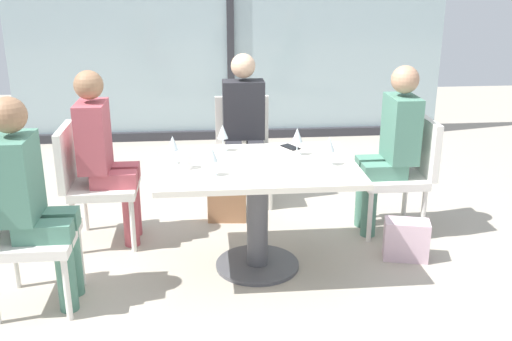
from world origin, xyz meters
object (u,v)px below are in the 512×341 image
object	(u,v)px
person_far_left	(103,150)
wine_glass_0	(223,132)
chair_far_left	(90,178)
wine_glass_3	(297,136)
person_far_right	(392,142)
person_near_window	(244,123)
coffee_cup	(186,161)
wine_glass_1	(329,145)
handbag_1	(227,203)
dining_table_main	(257,191)
chair_side_end	(15,228)
handbag_0	(406,240)
chair_near_window	(243,143)
wine_glass_4	(173,144)
cell_phone_on_table	(290,147)
wine_glass_2	(212,155)
person_side_end	(31,194)
chair_far_right	(404,168)

from	to	relation	value
person_far_left	wine_glass_0	world-z (taller)	person_far_left
chair_far_left	wine_glass_3	world-z (taller)	wine_glass_3
person_far_right	chair_far_left	bearing A→B (deg)	180.00
chair_far_left	person_near_window	bearing A→B (deg)	29.74
wine_glass_0	chair_far_left	bearing A→B (deg)	167.77
coffee_cup	wine_glass_1	bearing A→B (deg)	-1.20
chair_far_left	wine_glass_1	bearing A→B (deg)	-19.59
wine_glass_0	coffee_cup	distance (m)	0.43
wine_glass_3	handbag_1	size ratio (longest dim) A/B	0.62
dining_table_main	person_far_right	world-z (taller)	person_far_right
chair_side_end	wine_glass_0	distance (m)	1.42
dining_table_main	chair_side_end	xyz separation A→B (m)	(-1.43, -0.33, -0.05)
chair_far_left	handbag_0	distance (m)	2.26
coffee_cup	handbag_1	xyz separation A→B (m)	(0.28, 0.85, -0.64)
coffee_cup	handbag_0	xyz separation A→B (m)	(1.48, 0.07, -0.64)
person_far_right	handbag_0	world-z (taller)	person_far_right
dining_table_main	person_near_window	xyz separation A→B (m)	(-0.00, 1.16, 0.15)
wine_glass_1	chair_near_window	bearing A→B (deg)	108.46
wine_glass_0	wine_glass_4	distance (m)	0.41
wine_glass_4	cell_phone_on_table	xyz separation A→B (m)	(0.79, 0.28, -0.13)
dining_table_main	wine_glass_3	world-z (taller)	wine_glass_3
person_far_left	wine_glass_1	distance (m)	1.60
wine_glass_2	wine_glass_4	distance (m)	0.34
chair_near_window	handbag_0	bearing A→B (deg)	-50.43
wine_glass_2	wine_glass_4	xyz separation A→B (m)	(-0.24, 0.25, 0.00)
person_side_end	chair_far_right	bearing A→B (deg)	18.65
person_side_end	person_far_left	bearing A→B (deg)	71.43
chair_far_left	person_far_right	size ratio (longest dim) A/B	0.69
wine_glass_3	wine_glass_4	world-z (taller)	same
person_far_left	wine_glass_3	distance (m)	1.37
chair_near_window	cell_phone_on_table	world-z (taller)	chair_near_window
wine_glass_2	coffee_cup	distance (m)	0.23
dining_table_main	chair_near_window	bearing A→B (deg)	90.00
wine_glass_0	wine_glass_2	world-z (taller)	same
wine_glass_4	cell_phone_on_table	bearing A→B (deg)	19.58
wine_glass_3	chair_near_window	bearing A→B (deg)	104.19
dining_table_main	chair_far_right	distance (m)	1.25
chair_side_end	handbag_1	bearing A→B (deg)	41.82
wine_glass_3	dining_table_main	bearing A→B (deg)	-149.85
wine_glass_2	wine_glass_1	bearing A→B (deg)	10.04
chair_side_end	chair_near_window	bearing A→B (deg)	48.21
chair_far_right	handbag_0	size ratio (longest dim) A/B	2.90
wine_glass_1	dining_table_main	bearing A→B (deg)	171.39
handbag_1	wine_glass_3	bearing A→B (deg)	-49.76
wine_glass_3	cell_phone_on_table	xyz separation A→B (m)	(-0.02, 0.17, -0.13)
wine_glass_1	wine_glass_2	xyz separation A→B (m)	(-0.74, -0.13, 0.00)
chair_far_left	wine_glass_1	size ratio (longest dim) A/B	4.70
chair_far_left	person_side_end	distance (m)	0.87
wine_glass_2	chair_far_right	bearing A→B (deg)	25.85
chair_far_right	wine_glass_2	size ratio (longest dim) A/B	4.70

